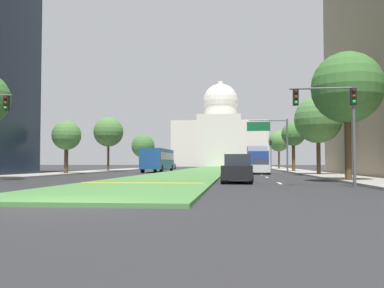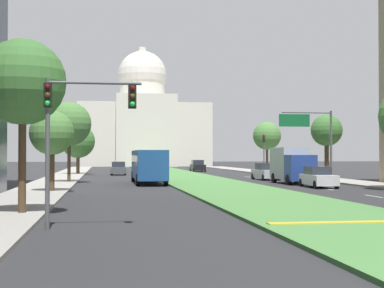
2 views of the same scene
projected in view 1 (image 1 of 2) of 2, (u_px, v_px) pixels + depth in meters
ground_plane at (208, 169)px, 77.93m from camera, size 291.41×291.41×0.00m
grass_median at (205, 170)px, 71.35m from camera, size 7.32×119.21×0.14m
median_curb_nose at (143, 183)px, 23.17m from camera, size 6.59×0.50×0.04m
lane_dashes_right at (260, 174)px, 46.65m from camera, size 0.16×45.55×0.01m
sidewalk_left at (114, 170)px, 66.09m from camera, size 4.00×119.21×0.15m
sidewalk_right at (294, 171)px, 63.44m from camera, size 4.00×119.21×0.15m
capitol_building at (220, 138)px, 143.30m from camera, size 29.50×28.56×28.16m
traffic_light_near_right at (337, 112)px, 22.32m from camera, size 3.34×0.35×5.20m
traffic_light_far_right at (271, 150)px, 74.18m from camera, size 0.28×0.35×5.20m
overhead_guide_sign at (273, 135)px, 52.72m from camera, size 4.90×0.20×6.50m
street_tree_right_near at (347, 88)px, 27.70m from camera, size 4.52×4.52×8.25m
street_tree_left_mid at (66, 136)px, 45.12m from camera, size 3.00×3.00×5.54m
street_tree_right_mid at (318, 120)px, 41.55m from camera, size 4.49×4.49×7.57m
street_tree_left_far at (108, 132)px, 58.75m from camera, size 3.97×3.97×7.33m
street_tree_right_far at (293, 135)px, 56.82m from camera, size 3.07×3.07×6.47m
street_tree_left_distant at (143, 146)px, 81.67m from camera, size 4.32×4.32×6.46m
street_tree_right_distant at (279, 141)px, 79.16m from camera, size 3.77×3.77×6.99m
sedan_lead_stopped at (238, 169)px, 26.94m from camera, size 2.04×4.63×1.75m
sedan_midblock at (261, 167)px, 46.63m from camera, size 1.97×4.49×1.65m
sedan_distant at (253, 166)px, 60.91m from camera, size 2.04×4.47×1.71m
sedan_far_horizon at (169, 165)px, 79.19m from camera, size 2.07×4.26×1.69m
sedan_very_far at (237, 164)px, 91.24m from camera, size 2.01×4.64×1.78m
box_truck_delivery at (257, 159)px, 52.97m from camera, size 2.40×6.40×3.20m
city_bus at (158, 158)px, 56.23m from camera, size 2.62×11.00×2.95m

